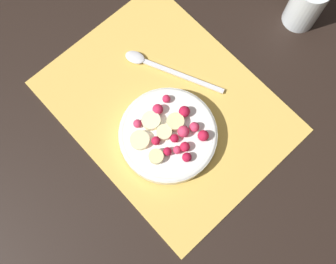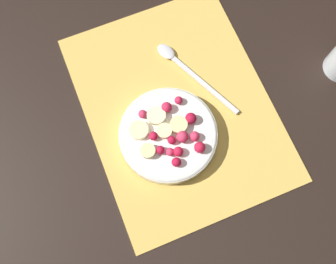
# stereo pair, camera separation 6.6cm
# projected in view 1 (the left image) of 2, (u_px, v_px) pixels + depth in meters

# --- Properties ---
(ground_plane) EXTENTS (3.00, 3.00, 0.00)m
(ground_plane) POSITION_uv_depth(u_px,v_px,m) (166.00, 106.00, 0.72)
(ground_plane) COLOR black
(placemat) EXTENTS (0.44, 0.34, 0.01)m
(placemat) POSITION_uv_depth(u_px,v_px,m) (166.00, 106.00, 0.71)
(placemat) COLOR #E0B251
(placemat) RESTS_ON ground_plane
(fruit_bowl) EXTENTS (0.18, 0.18, 0.05)m
(fruit_bowl) POSITION_uv_depth(u_px,v_px,m) (168.00, 134.00, 0.68)
(fruit_bowl) COLOR silver
(fruit_bowl) RESTS_ON placemat
(spoon) EXTENTS (0.19, 0.10, 0.01)m
(spoon) POSITION_uv_depth(u_px,v_px,m) (155.00, 65.00, 0.73)
(spoon) COLOR silver
(spoon) RESTS_ON placemat
(drinking_glass) EXTENTS (0.07, 0.07, 0.10)m
(drinking_glass) POSITION_uv_depth(u_px,v_px,m) (306.00, 5.00, 0.72)
(drinking_glass) COLOR white
(drinking_glass) RESTS_ON ground_plane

